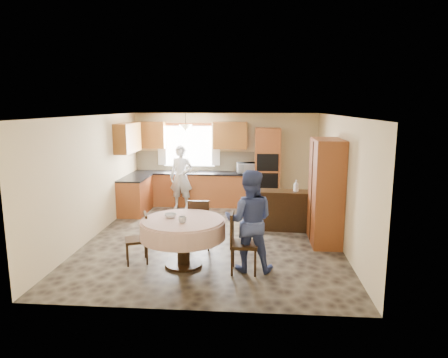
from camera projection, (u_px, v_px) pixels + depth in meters
name	position (u px, v px, depth m)	size (l,w,h in m)	color
floor	(214.00, 238.00, 8.28)	(5.00, 6.00, 0.01)	brown
ceiling	(213.00, 116.00, 7.82)	(5.00, 6.00, 0.01)	white
wall_back	(225.00, 159.00, 10.99)	(5.00, 0.02, 2.50)	#D7BE89
wall_front	(189.00, 220.00, 5.11)	(5.00, 0.02, 2.50)	#D7BE89
wall_left	(94.00, 177.00, 8.25)	(0.02, 6.00, 2.50)	#D7BE89
wall_right	(340.00, 180.00, 7.85)	(0.02, 6.00, 2.50)	#D7BE89
window	(189.00, 146.00, 10.99)	(1.40, 0.03, 1.10)	white
curtain_left	(162.00, 144.00, 10.99)	(0.22, 0.02, 1.15)	white
curtain_right	(216.00, 145.00, 10.87)	(0.22, 0.02, 1.15)	white
base_cab_back	(193.00, 189.00, 10.91)	(3.30, 0.60, 0.88)	#B76330
counter_back	(193.00, 173.00, 10.83)	(3.30, 0.64, 0.04)	black
base_cab_left	(135.00, 196.00, 10.13)	(0.60, 1.20, 0.88)	#B76330
counter_left	(135.00, 178.00, 10.05)	(0.64, 1.20, 0.04)	black
backsplash	(195.00, 161.00, 11.06)	(3.30, 0.02, 0.55)	beige
wall_cab_left	(150.00, 135.00, 10.87)	(0.85, 0.33, 0.72)	#A26928
wall_cab_right	(230.00, 135.00, 10.70)	(0.90, 0.33, 0.72)	#A26928
wall_cab_side	(128.00, 138.00, 9.88)	(0.33, 1.20, 0.72)	#A26928
oven_tower	(267.00, 168.00, 10.63)	(0.66, 0.62, 2.12)	#B76330
oven_upper	(268.00, 163.00, 10.29)	(0.56, 0.01, 0.45)	black
oven_lower	(267.00, 182.00, 10.38)	(0.56, 0.01, 0.45)	black
pendant	(186.00, 128.00, 10.42)	(0.36, 0.36, 0.18)	beige
sideboard	(283.00, 211.00, 8.76)	(1.14, 0.47, 0.82)	#321E0D
space_heater	(316.00, 217.00, 8.85)	(0.39, 0.28, 0.54)	black
cupboard	(326.00, 192.00, 7.82)	(0.54, 1.08, 2.07)	#B76330
dining_table	(183.00, 229.00, 6.73)	(1.43, 1.43, 0.82)	#321E0D
chair_left	(140.00, 235.00, 6.91)	(0.49, 0.49, 0.87)	#321E0D
chair_back	(199.00, 222.00, 7.53)	(0.43, 0.43, 0.97)	#321E0D
chair_right	(239.00, 239.00, 6.49)	(0.44, 0.44, 1.01)	#321E0D
framed_picture	(329.00, 152.00, 8.93)	(0.06, 0.52, 0.43)	gold
microwave	(246.00, 168.00, 10.64)	(0.50, 0.34, 0.28)	silver
person_sink	(181.00, 177.00, 10.47)	(0.61, 0.40, 1.68)	silver
person_dining	(249.00, 221.00, 6.53)	(0.82, 0.64, 1.68)	#3D4C86
bowl_sideboard	(270.00, 192.00, 8.70)	(0.22, 0.22, 0.05)	#B2B2B2
bottle_sideboard	(296.00, 187.00, 8.64)	(0.12, 0.12, 0.30)	silver
cup_table	(182.00, 220.00, 6.48)	(0.14, 0.14, 0.11)	#B2B2B2
bowl_table	(170.00, 216.00, 6.79)	(0.21, 0.21, 0.06)	#B2B2B2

